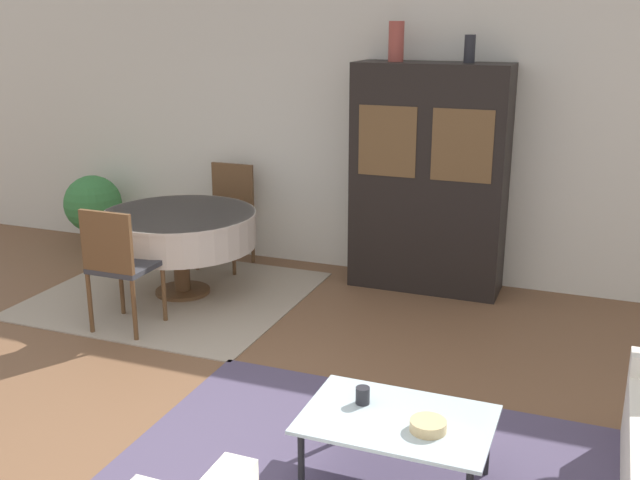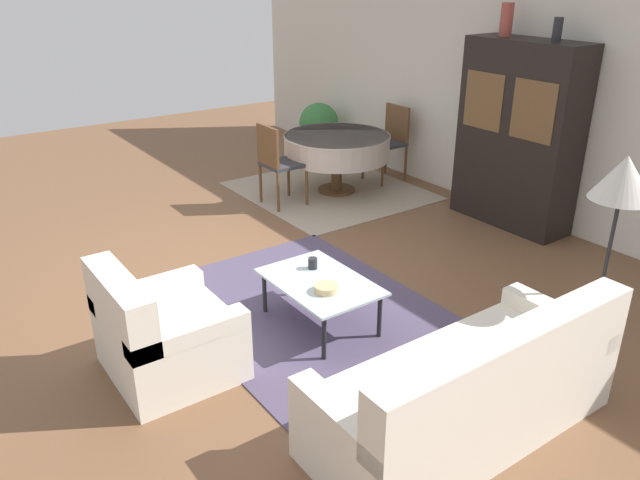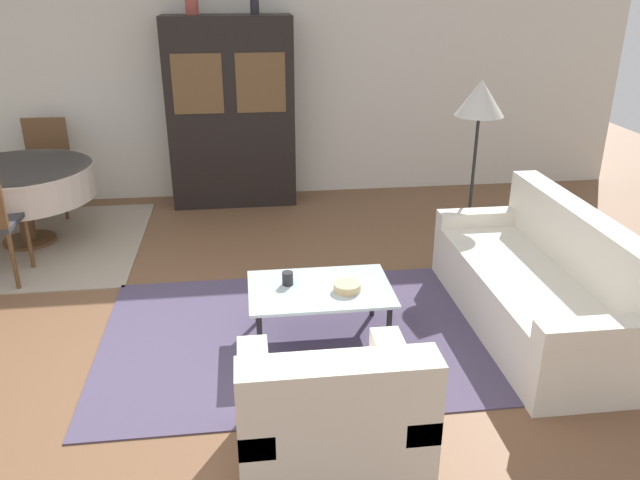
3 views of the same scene
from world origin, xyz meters
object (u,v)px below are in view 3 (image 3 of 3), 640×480
Objects in this scene: armchair at (330,423)px; vase_short at (254,3)px; display_cabinet at (231,113)px; dining_table at (19,183)px; couch at (540,287)px; cup at (288,278)px; bowl at (347,287)px; coffee_table at (320,292)px; floor_lamp at (480,105)px; dining_chair_far at (46,159)px.

vase_short reaches higher than armchair.
vase_short is at bearing 0.18° from display_cabinet.
display_cabinet reaches higher than dining_table.
couch reaches higher than dining_table.
cup is 0.41m from bowl.
bowl is at bearing -38.07° from dining_table.
bowl is at bearing 76.81° from armchair.
vase_short is at bearing 31.45° from couch.
floor_lamp reaches higher than coffee_table.
coffee_table is 5.29× the size of bowl.
armchair is at bearing -121.99° from floor_lamp.
coffee_table is 3.89m from dining_chair_far.
dining_chair_far is 4.33× the size of vase_short.
cup is (-0.21, 0.08, 0.08)m from coffee_table.
dining_chair_far is 0.63× the size of floor_lamp.
display_cabinet is 3.03m from cup.
dining_chair_far is 2.72m from vase_short.
dining_chair_far is 3.69m from cup.
floor_lamp is (-0.04, 1.37, 1.03)m from couch.
armchair is 4.86× the size of bowl.
bowl is 0.81× the size of vase_short.
armchair reaches higher than dining_table.
cup is at bearing -82.90° from display_cabinet.
cup reaches higher than bowl.
couch is 3.99m from vase_short.
couch is 2.10m from armchair.
display_cabinet is 2.03× the size of dining_chair_far.
coffee_table is 4.26× the size of vase_short.
dining_chair_far reaches higher than armchair.
vase_short is (-0.46, 3.10, 1.68)m from bowl.
cup is at bearing -40.43° from dining_table.
bowl reaches higher than coffee_table.
vase_short is at bearing 92.38° from armchair.
vase_short is (0.29, 0.00, 1.11)m from display_cabinet.
coffee_table is 0.48× the size of display_cabinet.
dining_chair_far reaches higher than bowl.
dining_table is (-4.11, 2.07, 0.29)m from couch.
couch is 3.79m from display_cabinet.
armchair is at bearing -103.19° from bowl.
coffee_table is (0.11, 1.27, 0.06)m from armchair.
dining_table is 3.45m from bowl.
couch is at bearing -0.36° from coffee_table.
dining_chair_far reaches higher than cup.
cup is (2.32, -2.86, -0.13)m from dining_chair_far.
display_cabinet is 2.22m from dining_table.
couch is 1.40m from bowl.
vase_short reaches higher than display_cabinet.
floor_lamp is at bearing -38.37° from display_cabinet.
cup is 3.39m from vase_short.
floor_lamp is 2.59m from vase_short.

